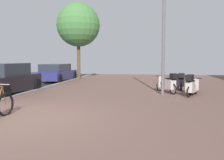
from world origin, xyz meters
name	(u,v)px	position (x,y,z in m)	size (l,w,h in m)	color
ground	(75,121)	(1.43, 0.00, -0.02)	(21.00, 40.00, 0.13)	black
scooter_near	(168,84)	(4.39, 5.76, 0.46)	(1.00, 1.62, 1.02)	black
scooter_mid	(191,86)	(5.33, 4.86, 0.45)	(0.93, 1.64, 1.00)	black
scooter_far	(180,82)	(5.13, 7.15, 0.43)	(0.52, 1.72, 0.96)	black
scooter_extra	(192,85)	(5.52, 5.78, 0.44)	(0.91, 1.54, 0.97)	black
parked_car_near	(7,79)	(-3.28, 4.46, 0.69)	(1.77, 4.03, 1.46)	black
parked_car_far	(56,73)	(-3.44, 11.27, 0.62)	(1.96, 4.50, 1.29)	navy
lamp_post	(164,17)	(4.09, 5.20, 3.56)	(0.20, 0.52, 6.48)	slate
street_tree	(78,25)	(-2.32, 13.55, 4.43)	(3.55, 3.55, 6.22)	brown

